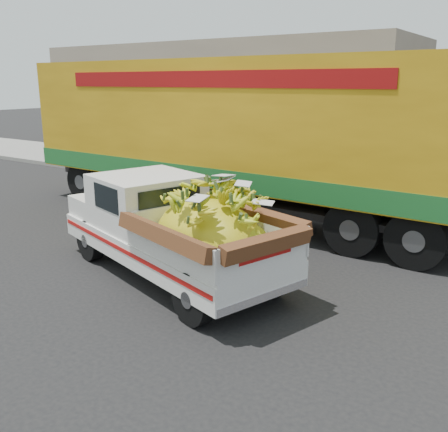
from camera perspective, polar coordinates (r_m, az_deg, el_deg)
The scene contains 6 objects.
ground at distance 9.76m, azimuth -7.13°, elevation -4.77°, with size 100.00×100.00×0.00m, color black.
curb at distance 14.39m, azimuth 8.15°, elevation 2.02°, with size 60.00×0.25×0.15m, color gray.
sidewalk at distance 16.26m, azimuth 11.44°, elevation 3.37°, with size 60.00×4.00×0.14m, color gray.
building_left at distance 25.00m, azimuth -0.16°, elevation 13.31°, with size 18.00×6.00×5.00m, color gray.
pickup_truck at distance 8.31m, azimuth -4.85°, elevation -1.70°, with size 5.11×3.07×1.69m.
semi_trailer at distance 12.17m, azimuth 1.27°, elevation 9.56°, with size 12.02×2.85×3.80m.
Camera 1 is at (6.13, -6.85, 3.31)m, focal length 40.00 mm.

